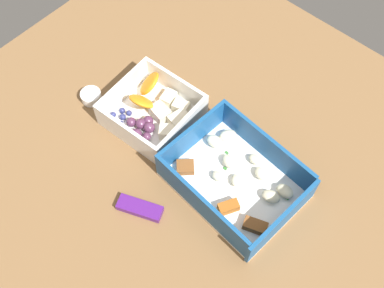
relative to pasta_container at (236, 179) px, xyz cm
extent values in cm
cube|color=brown|center=(10.68, 1.25, -2.89)|extent=(80.00, 80.00, 2.00)
cube|color=white|center=(-0.01, 0.15, -1.59)|extent=(20.84, 16.39, 0.60)
cube|color=#19518C|center=(-9.58, 0.86, 1.44)|extent=(1.70, 14.98, 5.46)
cube|color=#19518C|center=(9.56, -0.55, 1.44)|extent=(1.70, 14.98, 5.46)
cube|color=#19518C|center=(0.52, 7.32, 1.44)|extent=(18.59, 1.97, 5.46)
cube|color=#19518C|center=(-0.54, -7.01, 1.44)|extent=(18.59, 1.97, 5.46)
ellipsoid|color=beige|center=(2.41, 1.08, -0.52)|extent=(2.26, 1.64, 1.10)
ellipsoid|color=beige|center=(-5.79, -1.42, -0.31)|extent=(3.21, 2.62, 1.40)
ellipsoid|color=beige|center=(-0.03, -4.93, -0.52)|extent=(2.34, 1.74, 1.10)
ellipsoid|color=beige|center=(6.78, -3.10, -0.25)|extent=(3.12, 2.32, 1.48)
ellipsoid|color=beige|center=(-0.06, -0.03, -0.55)|extent=(2.47, 2.55, 1.05)
ellipsoid|color=beige|center=(-6.88, -3.53, -0.29)|extent=(2.92, 2.09, 1.43)
ellipsoid|color=beige|center=(-2.24, -3.53, -0.46)|extent=(2.81, 2.44, 1.18)
ellipsoid|color=beige|center=(2.84, -1.84, -0.37)|extent=(3.06, 2.57, 1.30)
ellipsoid|color=beige|center=(6.00, -5.41, -0.29)|extent=(3.16, 3.46, 1.42)
cube|color=brown|center=(-6.88, 3.79, -0.61)|extent=(3.97, 2.99, 1.36)
cube|color=brown|center=(7.39, 3.43, -0.67)|extent=(3.57, 3.57, 1.23)
cube|color=#AD5B1E|center=(-2.05, 4.15, -0.54)|extent=(2.93, 3.52, 1.50)
cube|color=#387A33|center=(-7.69, -3.27, -1.19)|extent=(0.60, 0.40, 0.20)
cube|color=#387A33|center=(2.69, -0.81, -1.19)|extent=(0.60, 0.40, 0.20)
cube|color=#387A33|center=(4.32, -3.19, -1.19)|extent=(0.60, 0.40, 0.20)
cube|color=white|center=(18.25, -0.35, -1.59)|extent=(14.41, 14.05, 0.60)
cube|color=white|center=(11.79, -0.78, 0.97)|extent=(1.48, 13.18, 4.52)
cube|color=white|center=(24.72, 0.09, 0.97)|extent=(1.48, 13.18, 4.52)
cube|color=white|center=(17.83, 5.93, 0.97)|extent=(12.37, 1.43, 4.52)
cube|color=white|center=(18.67, -6.62, 0.97)|extent=(12.37, 1.43, 4.52)
ellipsoid|color=orange|center=(20.65, -0.26, 0.92)|extent=(5.02, 4.71, 4.21)
ellipsoid|color=orange|center=(22.21, -3.75, 1.05)|extent=(5.73, 6.00, 4.48)
cube|color=#F4EACC|center=(13.99, -2.37, -0.30)|extent=(3.05, 3.71, 1.98)
cube|color=#F4EACC|center=(17.35, -1.28, -0.30)|extent=(3.67, 3.00, 1.98)
cube|color=#F4EACC|center=(15.69, -4.62, -0.49)|extent=(3.10, 2.63, 1.60)
cube|color=#F4EACC|center=(13.75, 0.57, -0.39)|extent=(3.74, 3.59, 1.79)
cube|color=#F4EACC|center=(18.49, -4.51, -0.47)|extent=(2.57, 3.10, 1.64)
sphere|color=#562D4C|center=(17.38, 4.33, -0.37)|extent=(1.84, 1.84, 1.84)
sphere|color=#562D4C|center=(19.72, 3.27, -0.46)|extent=(1.66, 1.66, 1.66)
sphere|color=#562D4C|center=(17.76, 0.90, -0.40)|extent=(1.77, 1.77, 1.77)
sphere|color=#562D4C|center=(15.89, 3.51, -0.57)|extent=(1.43, 1.43, 1.43)
sphere|color=#562D4C|center=(16.70, 2.09, -0.31)|extent=(1.96, 1.96, 1.96)
sphere|color=#562D4C|center=(18.24, 2.48, -0.36)|extent=(1.86, 1.86, 1.86)
sphere|color=navy|center=(21.01, 4.56, -0.77)|extent=(1.03, 1.03, 1.03)
sphere|color=navy|center=(21.68, 3.40, -0.73)|extent=(1.12, 1.12, 1.12)
sphere|color=navy|center=(22.70, 2.55, -0.75)|extent=(1.07, 1.07, 1.07)
sphere|color=navy|center=(22.78, 5.31, -0.82)|extent=(0.94, 0.94, 0.94)
sphere|color=navy|center=(23.26, 4.11, -0.80)|extent=(0.98, 0.98, 0.98)
sphere|color=navy|center=(21.48, 2.09, -0.80)|extent=(0.98, 0.98, 0.98)
cube|color=#51197A|center=(8.06, 13.00, -1.29)|extent=(7.38, 4.95, 1.20)
cylinder|color=white|center=(29.01, 3.99, -1.00)|extent=(3.56, 3.56, 1.78)
camera|label=1|loc=(-15.94, 27.91, 65.03)|focal=43.67mm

